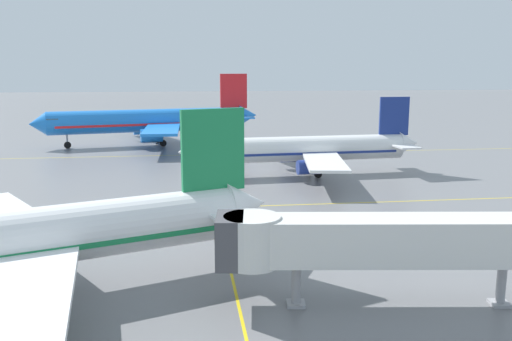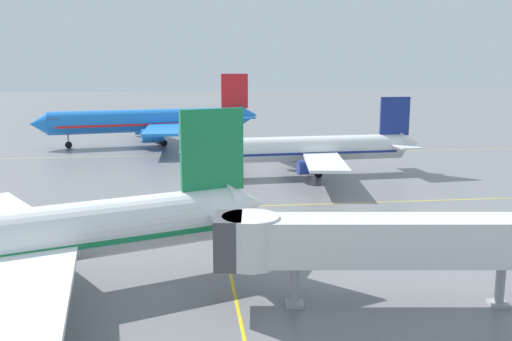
% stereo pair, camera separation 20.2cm
% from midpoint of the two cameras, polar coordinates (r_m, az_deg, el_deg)
% --- Properties ---
extents(airliner_second_row, '(32.72, 28.18, 10.17)m').
position_cam_midpoint_polar(airliner_second_row, '(71.92, 5.20, 2.24)').
color(airliner_second_row, white).
rests_on(airliner_second_row, ground).
extents(airliner_third_row, '(41.11, 34.95, 12.83)m').
position_cam_midpoint_polar(airliner_third_row, '(101.74, -10.76, 5.12)').
color(airliner_third_row, blue).
rests_on(airliner_third_row, ground).
extents(taxiway_markings, '(164.11, 112.93, 0.01)m').
position_cam_midpoint_polar(taxiway_markings, '(55.87, -4.09, -3.87)').
color(taxiway_markings, yellow).
rests_on(taxiway_markings, ground).
extents(jet_bridge, '(19.86, 5.25, 5.58)m').
position_cam_midpoint_polar(jet_bridge, '(32.85, 10.80, -7.24)').
color(jet_bridge, silver).
rests_on(jet_bridge, ground).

